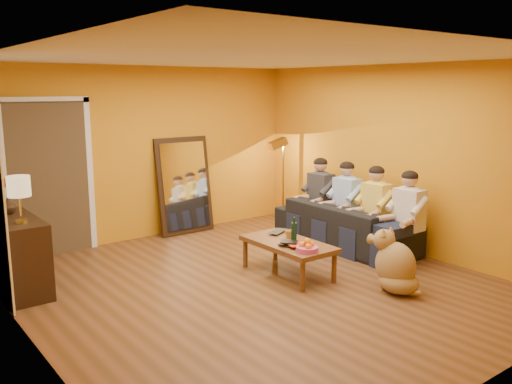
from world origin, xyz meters
TOP-DOWN VIEW (x-y plane):
  - room_shell at (0.00, 0.37)m, footprint 5.00×5.50m
  - doorway_recess at (-1.50, 2.83)m, footprint 1.06×0.30m
  - door_jamb_left at (-2.07, 2.71)m, footprint 0.08×0.06m
  - door_jamb_right at (-0.93, 2.71)m, footprint 0.08×0.06m
  - door_header at (-1.50, 2.71)m, footprint 1.22×0.06m
  - mirror_frame at (0.55, 2.63)m, footprint 0.92×0.27m
  - mirror_glass at (0.55, 2.59)m, footprint 0.78×0.21m
  - sideboard at (-2.24, 1.55)m, footprint 0.44×1.18m
  - table_lamp at (-2.24, 1.25)m, footprint 0.24×0.24m
  - sofa at (2.00, 0.52)m, footprint 2.19×0.86m
  - coffee_table at (0.54, 0.10)m, footprint 0.63×1.22m
  - floor_lamp at (2.10, 2.04)m, footprint 0.36×0.32m
  - dog at (1.12, -1.08)m, footprint 0.46×0.66m
  - person_far_left at (2.13, -0.48)m, footprint 0.70×0.44m
  - person_mid_left at (2.13, 0.07)m, footprint 0.70×0.44m
  - person_mid_right at (2.13, 0.62)m, footprint 0.70×0.44m
  - person_far_right at (2.13, 1.17)m, footprint 0.70×0.44m
  - fruit_bowl at (0.44, -0.35)m, footprint 0.26×0.26m
  - wine_bottle at (0.59, 0.05)m, footprint 0.07×0.07m
  - tumbler at (0.66, 0.22)m, footprint 0.13×0.13m
  - laptop at (0.72, 0.45)m, footprint 0.41×0.35m
  - book_lower at (0.36, -0.10)m, footprint 0.28×0.32m
  - book_mid at (0.37, -0.09)m, footprint 0.24×0.29m
  - book_upper at (0.36, -0.11)m, footprint 0.24×0.25m
  - vase at (-2.24, 1.80)m, footprint 0.18×0.18m
  - flowers at (-2.24, 1.80)m, footprint 0.17×0.17m

SIDE VIEW (x-z plane):
  - coffee_table at x=0.54m, z-range 0.00..0.42m
  - sofa at x=2.00m, z-range 0.00..0.64m
  - dog at x=1.12m, z-range 0.00..0.74m
  - sideboard at x=-2.24m, z-range 0.00..0.85m
  - book_lower at x=0.36m, z-range 0.42..0.45m
  - laptop at x=0.72m, z-range 0.42..0.45m
  - book_mid at x=0.37m, z-range 0.45..0.46m
  - tumbler at x=0.66m, z-range 0.42..0.52m
  - book_upper at x=0.36m, z-range 0.46..0.48m
  - fruit_bowl at x=0.44m, z-range 0.42..0.58m
  - wine_bottle at x=0.59m, z-range 0.42..0.73m
  - person_far_left at x=2.13m, z-range 0.00..1.22m
  - person_mid_left at x=2.13m, z-range 0.00..1.22m
  - person_mid_right at x=2.13m, z-range 0.00..1.22m
  - person_far_right at x=2.13m, z-range 0.00..1.22m
  - floor_lamp at x=2.10m, z-range 0.00..1.44m
  - mirror_frame at x=0.55m, z-range 0.00..1.52m
  - mirror_glass at x=0.55m, z-range 0.09..1.43m
  - vase at x=-2.24m, z-range 0.85..1.04m
  - doorway_recess at x=-1.50m, z-range 0.00..2.10m
  - door_jamb_left at x=-2.07m, z-range -0.05..2.15m
  - door_jamb_right at x=-0.93m, z-range -0.05..2.15m
  - table_lamp at x=-2.24m, z-range 0.85..1.36m
  - flowers at x=-2.24m, z-range 0.97..1.42m
  - room_shell at x=0.00m, z-range 0.00..2.60m
  - door_header at x=-1.50m, z-range 2.08..2.16m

